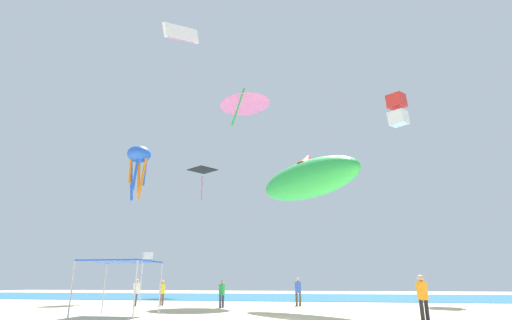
{
  "coord_description": "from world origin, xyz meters",
  "views": [
    {
      "loc": [
        3.61,
        -17.28,
        1.59
      ],
      "look_at": [
        -1.44,
        11.84,
        10.84
      ],
      "focal_mm": 27.29,
      "sensor_mm": 36.0,
      "label": 1
    }
  ],
  "objects_px": {
    "canopy_tent": "(121,263)",
    "kite_parafoil_white": "(181,34)",
    "kite_box_red": "(397,110)",
    "kite_octopus_blue": "(139,157)",
    "kite_diamond_black": "(203,171)",
    "kite_inflatable_green": "(308,179)",
    "banner_flag": "(143,275)",
    "person_far_shore": "(298,289)",
    "person_leftmost": "(162,291)",
    "person_rightmost": "(136,290)",
    "person_central": "(422,294)",
    "person_near_tent": "(222,292)",
    "kite_delta_pink": "(245,101)"
  },
  "relations": [
    {
      "from": "person_near_tent",
      "to": "kite_delta_pink",
      "type": "height_order",
      "value": "kite_delta_pink"
    },
    {
      "from": "person_rightmost",
      "to": "kite_box_red",
      "type": "height_order",
      "value": "kite_box_red"
    },
    {
      "from": "person_central",
      "to": "kite_diamond_black",
      "type": "relative_size",
      "value": 0.48
    },
    {
      "from": "kite_box_red",
      "to": "kite_octopus_blue",
      "type": "height_order",
      "value": "kite_box_red"
    },
    {
      "from": "person_far_shore",
      "to": "kite_inflatable_green",
      "type": "bearing_deg",
      "value": -35.55
    },
    {
      "from": "canopy_tent",
      "to": "kite_parafoil_white",
      "type": "relative_size",
      "value": 0.81
    },
    {
      "from": "kite_box_red",
      "to": "banner_flag",
      "type": "bearing_deg",
      "value": 78.84
    },
    {
      "from": "person_far_shore",
      "to": "kite_diamond_black",
      "type": "distance_m",
      "value": 25.09
    },
    {
      "from": "kite_inflatable_green",
      "to": "kite_diamond_black",
      "type": "relative_size",
      "value": 2.07
    },
    {
      "from": "kite_delta_pink",
      "to": "kite_diamond_black",
      "type": "height_order",
      "value": "kite_delta_pink"
    },
    {
      "from": "kite_octopus_blue",
      "to": "person_near_tent",
      "type": "bearing_deg",
      "value": -78.31
    },
    {
      "from": "kite_inflatable_green",
      "to": "kite_octopus_blue",
      "type": "xyz_separation_m",
      "value": [
        -16.24,
        8.66,
        5.12
      ]
    },
    {
      "from": "person_rightmost",
      "to": "kite_inflatable_green",
      "type": "bearing_deg",
      "value": -119.54
    },
    {
      "from": "kite_parafoil_white",
      "to": "kite_diamond_black",
      "type": "xyz_separation_m",
      "value": [
        -2.87,
        16.66,
        -8.22
      ]
    },
    {
      "from": "person_central",
      "to": "kite_parafoil_white",
      "type": "height_order",
      "value": "kite_parafoil_white"
    },
    {
      "from": "person_near_tent",
      "to": "person_far_shore",
      "type": "bearing_deg",
      "value": -36.97
    },
    {
      "from": "person_leftmost",
      "to": "banner_flag",
      "type": "bearing_deg",
      "value": -46.45
    },
    {
      "from": "kite_box_red",
      "to": "kite_inflatable_green",
      "type": "distance_m",
      "value": 19.78
    },
    {
      "from": "banner_flag",
      "to": "kite_delta_pink",
      "type": "relative_size",
      "value": 0.6
    },
    {
      "from": "person_leftmost",
      "to": "person_far_shore",
      "type": "distance_m",
      "value": 9.47
    },
    {
      "from": "canopy_tent",
      "to": "person_near_tent",
      "type": "height_order",
      "value": "canopy_tent"
    },
    {
      "from": "kite_diamond_black",
      "to": "person_central",
      "type": "bearing_deg",
      "value": 157.31
    },
    {
      "from": "person_central",
      "to": "banner_flag",
      "type": "relative_size",
      "value": 0.59
    },
    {
      "from": "person_rightmost",
      "to": "person_central",
      "type": "bearing_deg",
      "value": -135.86
    },
    {
      "from": "person_leftmost",
      "to": "kite_box_red",
      "type": "bearing_deg",
      "value": 62.05
    },
    {
      "from": "person_rightmost",
      "to": "banner_flag",
      "type": "bearing_deg",
      "value": -171.73
    },
    {
      "from": "banner_flag",
      "to": "kite_parafoil_white",
      "type": "relative_size",
      "value": 0.8
    },
    {
      "from": "canopy_tent",
      "to": "person_central",
      "type": "distance_m",
      "value": 14.09
    },
    {
      "from": "banner_flag",
      "to": "kite_octopus_blue",
      "type": "xyz_separation_m",
      "value": [
        -6.94,
        11.6,
        11.01
      ]
    },
    {
      "from": "kite_inflatable_green",
      "to": "kite_diamond_black",
      "type": "height_order",
      "value": "kite_diamond_black"
    },
    {
      "from": "person_leftmost",
      "to": "kite_inflatable_green",
      "type": "height_order",
      "value": "kite_inflatable_green"
    },
    {
      "from": "person_far_shore",
      "to": "kite_delta_pink",
      "type": "relative_size",
      "value": 0.35
    },
    {
      "from": "person_near_tent",
      "to": "person_leftmost",
      "type": "relative_size",
      "value": 0.98
    },
    {
      "from": "kite_box_red",
      "to": "kite_diamond_black",
      "type": "bearing_deg",
      "value": 18.97
    },
    {
      "from": "person_near_tent",
      "to": "kite_box_red",
      "type": "distance_m",
      "value": 26.19
    },
    {
      "from": "person_far_shore",
      "to": "banner_flag",
      "type": "height_order",
      "value": "banner_flag"
    },
    {
      "from": "canopy_tent",
      "to": "banner_flag",
      "type": "distance_m",
      "value": 2.78
    },
    {
      "from": "banner_flag",
      "to": "person_far_shore",
      "type": "bearing_deg",
      "value": 41.22
    },
    {
      "from": "kite_diamond_black",
      "to": "kite_inflatable_green",
      "type": "bearing_deg",
      "value": 156.07
    },
    {
      "from": "canopy_tent",
      "to": "kite_parafoil_white",
      "type": "bearing_deg",
      "value": 99.93
    },
    {
      "from": "kite_parafoil_white",
      "to": "kite_octopus_blue",
      "type": "distance_m",
      "value": 12.18
    },
    {
      "from": "person_central",
      "to": "person_far_shore",
      "type": "bearing_deg",
      "value": -102.5
    },
    {
      "from": "kite_delta_pink",
      "to": "kite_box_red",
      "type": "distance_m",
      "value": 15.75
    },
    {
      "from": "person_leftmost",
      "to": "kite_box_red",
      "type": "xyz_separation_m",
      "value": [
        19.4,
        11.37,
        17.42
      ]
    },
    {
      "from": "person_central",
      "to": "kite_parafoil_white",
      "type": "xyz_separation_m",
      "value": [
        -15.76,
        10.27,
        21.93
      ]
    },
    {
      "from": "kite_octopus_blue",
      "to": "kite_diamond_black",
      "type": "bearing_deg",
      "value": 35.9
    },
    {
      "from": "person_rightmost",
      "to": "banner_flag",
      "type": "relative_size",
      "value": 0.55
    },
    {
      "from": "kite_delta_pink",
      "to": "kite_diamond_black",
      "type": "relative_size",
      "value": 1.36
    },
    {
      "from": "canopy_tent",
      "to": "kite_octopus_blue",
      "type": "bearing_deg",
      "value": 116.09
    },
    {
      "from": "person_near_tent",
      "to": "kite_box_red",
      "type": "xyz_separation_m",
      "value": [
        14.71,
        12.86,
        17.44
      ]
    }
  ]
}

